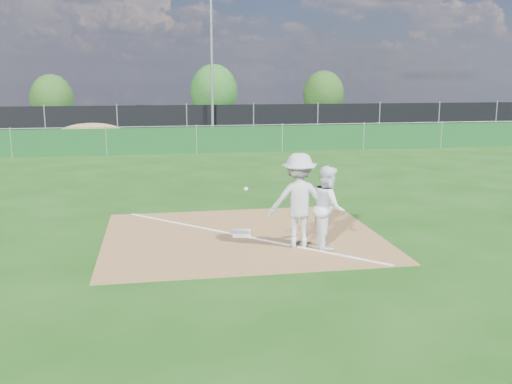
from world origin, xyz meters
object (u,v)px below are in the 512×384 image
(play_at_first, at_px, (299,200))
(car_mid, at_px, (152,117))
(car_left, at_px, (115,119))
(first_base, at_px, (242,233))
(tree_left, at_px, (52,99))
(runner, at_px, (328,207))
(tree_mid, at_px, (214,92))
(light_pole, at_px, (212,67))
(car_right, at_px, (264,119))
(tree_right, at_px, (324,94))

(play_at_first, bearing_deg, car_mid, 96.25)
(play_at_first, relative_size, car_left, 0.47)
(first_base, relative_size, car_mid, 0.09)
(car_mid, relative_size, tree_left, 1.29)
(car_left, bearing_deg, tree_left, 50.97)
(runner, height_order, car_left, runner)
(tree_mid, bearing_deg, car_mid, -128.70)
(light_pole, relative_size, tree_mid, 1.82)
(car_left, height_order, tree_left, tree_left)
(first_base, bearing_deg, tree_mid, 85.22)
(car_left, height_order, car_right, car_left)
(light_pole, height_order, tree_left, light_pole)
(car_left, distance_m, car_right, 9.78)
(tree_right, bearing_deg, tree_left, -175.55)
(car_right, relative_size, tree_left, 1.25)
(play_at_first, bearing_deg, car_left, 101.40)
(runner, distance_m, tree_left, 34.00)
(first_base, xyz_separation_m, car_left, (-4.45, 26.19, 0.65))
(light_pole, relative_size, tree_left, 2.22)
(car_right, distance_m, tree_right, 9.65)
(car_right, bearing_deg, play_at_first, 151.96)
(light_pole, xyz_separation_m, play_at_first, (-0.47, -22.63, -3.01))
(first_base, relative_size, car_right, 0.09)
(light_pole, xyz_separation_m, car_mid, (-3.56, 5.65, -3.22))
(car_mid, bearing_deg, first_base, 162.44)
(runner, bearing_deg, car_mid, 13.23)
(tree_left, height_order, tree_mid, tree_mid)
(runner, bearing_deg, first_base, 61.55)
(first_base, bearing_deg, car_mid, 94.32)
(light_pole, distance_m, tree_mid, 11.90)
(tree_left, bearing_deg, car_mid, -28.72)
(first_base, distance_m, car_mid, 27.37)
(runner, xyz_separation_m, tree_left, (-10.73, 32.25, 1.00))
(tree_right, bearing_deg, light_pole, -132.15)
(tree_mid, bearing_deg, first_base, -94.78)
(play_at_first, height_order, car_right, play_at_first)
(car_right, xyz_separation_m, tree_right, (6.25, 7.22, 1.34))
(tree_mid, relative_size, tree_right, 1.13)
(runner, relative_size, car_mid, 0.37)
(tree_right, bearing_deg, car_left, -157.73)
(car_mid, relative_size, tree_right, 1.20)
(light_pole, height_order, car_left, light_pole)
(first_base, bearing_deg, tree_right, 70.55)
(car_mid, bearing_deg, runner, 165.51)
(tree_mid, bearing_deg, light_pole, -96.28)
(tree_left, bearing_deg, tree_right, 4.45)
(play_at_first, distance_m, tree_mid, 34.41)
(first_base, relative_size, tree_left, 0.11)
(first_base, xyz_separation_m, tree_right, (11.56, 32.75, 1.94))
(tree_left, xyz_separation_m, tree_mid, (11.89, 2.20, 0.41))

